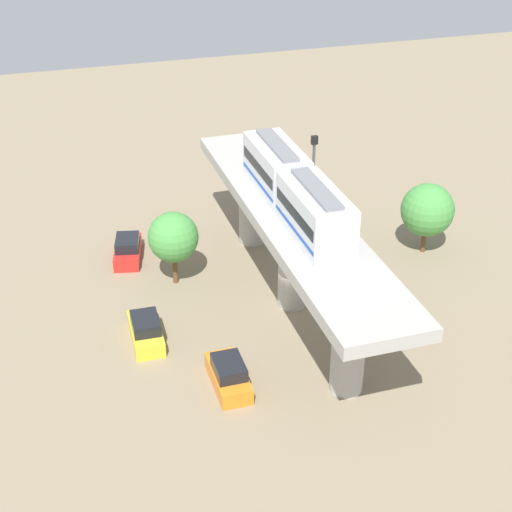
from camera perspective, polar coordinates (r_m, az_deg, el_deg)
name	(u,v)px	position (r m, az deg, el deg)	size (l,w,h in m)	color
ground_plane	(292,304)	(51.53, 2.66, -3.58)	(120.00, 120.00, 0.00)	#84755B
viaduct	(294,235)	(48.84, 2.80, 1.56)	(5.20, 28.00, 6.89)	#A8A59E
train	(295,189)	(47.42, 2.89, 4.95)	(2.64, 13.55, 3.24)	silver
parked_car_yellow	(146,331)	(48.16, -8.16, -5.50)	(1.95, 4.26, 1.76)	yellow
parked_car_orange	(229,375)	(44.27, -2.05, -8.80)	(1.84, 4.22, 1.76)	orange
parked_car_red	(128,250)	(57.08, -9.48, 0.47)	(2.69, 4.50, 1.76)	red
tree_near_viaduct	(173,237)	(52.34, -6.15, 1.39)	(3.46, 3.46, 5.32)	brown
tree_mid_lot	(427,210)	(57.38, 12.59, 3.35)	(3.90, 3.90, 5.40)	brown
signal_post	(312,192)	(54.54, 4.20, 4.72)	(0.44, 0.28, 9.49)	#4C4C51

